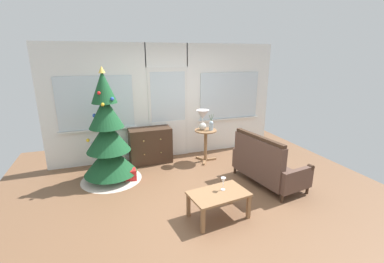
{
  "coord_description": "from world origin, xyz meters",
  "views": [
    {
      "loc": [
        -1.42,
        -3.7,
        2.31
      ],
      "look_at": [
        0.05,
        0.55,
        1.0
      ],
      "focal_mm": 24.79,
      "sensor_mm": 36.0,
      "label": 1
    }
  ],
  "objects": [
    {
      "name": "flower_vase",
      "position": [
        0.78,
        1.4,
        0.84
      ],
      "size": [
        0.11,
        0.1,
        0.35
      ],
      "color": "#99ADBC",
      "rests_on": "side_table"
    },
    {
      "name": "coffee_table",
      "position": [
        0.06,
        -0.6,
        0.34
      ],
      "size": [
        0.9,
        0.63,
        0.39
      ],
      "color": "#8E6642",
      "rests_on": "ground"
    },
    {
      "name": "ground_plane",
      "position": [
        0.0,
        0.0,
        0.0
      ],
      "size": [
        6.76,
        6.76,
        0.0
      ],
      "primitive_type": "plane",
      "color": "brown"
    },
    {
      "name": "gift_box",
      "position": [
        -1.03,
        1.03,
        0.11
      ],
      "size": [
        0.22,
        0.2,
        0.22
      ],
      "primitive_type": "cube",
      "color": "red",
      "rests_on": "ground"
    },
    {
      "name": "back_wall_with_door",
      "position": [
        0.0,
        2.08,
        1.28
      ],
      "size": [
        5.2,
        0.14,
        2.55
      ],
      "color": "white",
      "rests_on": "ground"
    },
    {
      "name": "christmas_tree",
      "position": [
        -1.36,
        1.2,
        0.76
      ],
      "size": [
        1.13,
        1.13,
        2.12
      ],
      "color": "#4C331E",
      "rests_on": "ground"
    },
    {
      "name": "dresser_cabinet",
      "position": [
        -0.49,
        1.79,
        0.39
      ],
      "size": [
        0.91,
        0.46,
        0.78
      ],
      "color": "#3D281C",
      "rests_on": "ground"
    },
    {
      "name": "side_table",
      "position": [
        0.68,
        1.46,
        0.51
      ],
      "size": [
        0.5,
        0.48,
        0.72
      ],
      "color": "#8E6642",
      "rests_on": "ground"
    },
    {
      "name": "table_lamp",
      "position": [
        0.62,
        1.5,
        1.01
      ],
      "size": [
        0.28,
        0.28,
        0.44
      ],
      "color": "silver",
      "rests_on": "side_table"
    },
    {
      "name": "wine_glass",
      "position": [
        0.16,
        -0.53,
        0.54
      ],
      "size": [
        0.08,
        0.08,
        0.2
      ],
      "color": "silver",
      "rests_on": "coffee_table"
    },
    {
      "name": "settee_sofa",
      "position": [
        1.3,
        0.07,
        0.38
      ],
      "size": [
        0.9,
        1.45,
        0.96
      ],
      "color": "#3D281C",
      "rests_on": "ground"
    }
  ]
}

